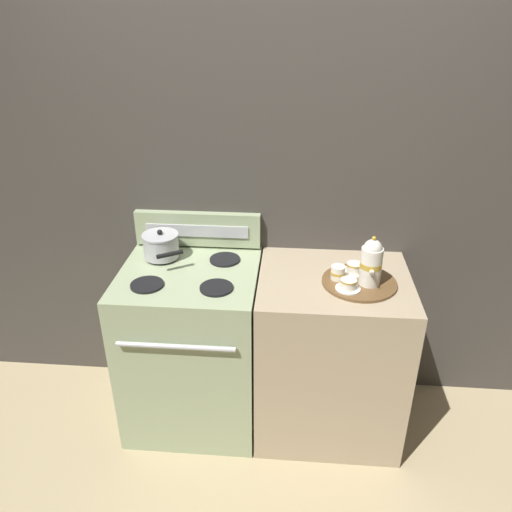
{
  "coord_description": "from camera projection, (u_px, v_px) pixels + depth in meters",
  "views": [
    {
      "loc": [
        0.14,
        -2.11,
        2.11
      ],
      "look_at": [
        -0.04,
        0.05,
        0.98
      ],
      "focal_mm": 35.0,
      "sensor_mm": 36.0,
      "label": 1
    }
  ],
  "objects": [
    {
      "name": "teacup_left",
      "position": [
        354.0,
        268.0,
        2.42
      ],
      "size": [
        0.12,
        0.12,
        0.05
      ],
      "color": "white",
      "rests_on": "serving_tray"
    },
    {
      "name": "teacup_right",
      "position": [
        348.0,
        284.0,
        2.29
      ],
      "size": [
        0.12,
        0.12,
        0.05
      ],
      "color": "white",
      "rests_on": "serving_tray"
    },
    {
      "name": "ground_plane",
      "position": [
        262.0,
        413.0,
        2.85
      ],
      "size": [
        6.0,
        6.0,
        0.0
      ],
      "primitive_type": "plane",
      "color": "tan"
    },
    {
      "name": "stove",
      "position": [
        193.0,
        346.0,
        2.67
      ],
      "size": [
        0.69,
        0.66,
        0.92
      ],
      "color": "#9EAD84",
      "rests_on": "ground"
    },
    {
      "name": "side_counter",
      "position": [
        329.0,
        353.0,
        2.62
      ],
      "size": [
        0.74,
        0.63,
        0.9
      ],
      "color": "tan",
      "rests_on": "ground"
    },
    {
      "name": "creamer_jug",
      "position": [
        338.0,
        272.0,
        2.37
      ],
      "size": [
        0.07,
        0.07,
        0.07
      ],
      "color": "white",
      "rests_on": "serving_tray"
    },
    {
      "name": "serving_tray",
      "position": [
        359.0,
        282.0,
        2.36
      ],
      "size": [
        0.35,
        0.35,
        0.01
      ],
      "color": "brown",
      "rests_on": "side_counter"
    },
    {
      "name": "wall_back",
      "position": [
        268.0,
        212.0,
        2.65
      ],
      "size": [
        6.0,
        0.05,
        2.2
      ],
      "color": "#423D38",
      "rests_on": "ground"
    },
    {
      "name": "teapot",
      "position": [
        371.0,
        262.0,
        2.29
      ],
      "size": [
        0.1,
        0.16,
        0.24
      ],
      "color": "white",
      "rests_on": "serving_tray"
    },
    {
      "name": "control_panel",
      "position": [
        198.0,
        229.0,
        2.67
      ],
      "size": [
        0.67,
        0.05,
        0.19
      ],
      "color": "#9EAD84",
      "rests_on": "stove"
    },
    {
      "name": "saucepan",
      "position": [
        161.0,
        245.0,
        2.56
      ],
      "size": [
        0.24,
        0.27,
        0.15
      ],
      "color": "#B7B7BC",
      "rests_on": "stove"
    }
  ]
}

